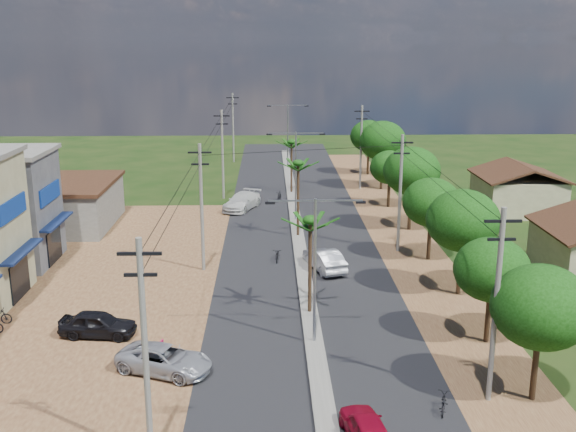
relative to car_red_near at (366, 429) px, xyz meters
name	(u,v)px	position (x,y,z in m)	size (l,w,h in m)	color
ground	(314,344)	(-1.50, 9.21, -0.65)	(160.00, 160.00, 0.00)	black
road	(301,256)	(-1.50, 24.21, -0.63)	(12.00, 110.00, 0.04)	black
median	(299,243)	(-1.50, 27.21, -0.56)	(1.00, 90.00, 0.18)	#605E56
dirt_lot_west	(74,292)	(-16.50, 17.21, -0.64)	(18.00, 46.00, 0.04)	#54301D
dirt_shoulder_east	(413,255)	(7.00, 24.21, -0.64)	(5.00, 90.00, 0.03)	#54301D
low_shed	(54,204)	(-22.50, 33.21, 1.31)	(10.40, 10.40, 3.95)	#605E56
house_east_far	(518,186)	(19.50, 37.21, 1.74)	(7.60, 7.50, 4.60)	#918B62
tree_east_a	(541,307)	(8.00, 3.21, 3.84)	(4.40, 4.40, 6.37)	black
tree_east_b	(492,270)	(7.80, 9.21, 3.46)	(4.00, 4.00, 5.83)	black
tree_east_c	(463,221)	(8.20, 16.21, 4.21)	(4.60, 4.60, 6.83)	black
tree_east_d	(431,202)	(7.90, 23.21, 3.68)	(4.20, 4.20, 6.13)	black
tree_east_e	(412,171)	(8.10, 31.21, 4.44)	(4.80, 4.80, 7.14)	black
tree_east_f	(390,167)	(7.70, 39.21, 3.23)	(3.80, 3.80, 5.52)	black
tree_east_g	(383,141)	(8.30, 47.21, 4.59)	(5.00, 5.00, 7.38)	black
tree_east_h	(369,136)	(8.00, 55.21, 3.98)	(4.40, 4.40, 6.52)	black
palm_median_near	(310,224)	(-1.50, 13.21, 4.88)	(2.00, 2.00, 6.15)	black
palm_median_mid	(298,167)	(-1.50, 29.21, 5.25)	(2.00, 2.00, 6.55)	black
palm_median_far	(291,144)	(-1.50, 45.21, 4.61)	(2.00, 2.00, 5.85)	black
streetlight_near	(315,259)	(-1.50, 9.21, 4.13)	(5.10, 0.18, 8.00)	gray
streetlight_mid	(296,169)	(-1.50, 34.21, 4.13)	(5.10, 0.18, 8.00)	gray
streetlight_far	(288,131)	(-1.50, 59.21, 4.13)	(5.10, 0.18, 8.00)	gray
utility_pole_w_a	(145,347)	(-8.50, -0.79, 4.10)	(1.60, 0.24, 9.00)	#605E56
utility_pole_w_b	(202,205)	(-8.50, 21.21, 4.10)	(1.60, 0.24, 9.00)	#605E56
utility_pole_w_c	(223,152)	(-8.50, 43.21, 4.10)	(1.60, 0.24, 9.00)	#605E56
utility_pole_w_d	(233,126)	(-8.50, 64.21, 4.10)	(1.60, 0.24, 9.00)	#605E56
utility_pole_e_a	(496,302)	(6.00, 3.21, 4.10)	(1.60, 0.24, 9.00)	#605E56
utility_pole_e_b	(400,191)	(6.00, 25.21, 4.10)	(1.60, 0.24, 9.00)	#605E56
utility_pole_e_c	(361,146)	(6.00, 47.21, 4.10)	(1.60, 0.24, 9.00)	#605E56
car_red_near	(366,429)	(0.00, 0.00, 0.00)	(1.54, 3.84, 1.31)	maroon
car_silver_mid	(324,260)	(0.00, 21.01, 0.11)	(1.62, 4.65, 1.53)	#A3A5AB
car_white_far	(242,202)	(-6.45, 38.50, 0.12)	(2.17, 5.35, 1.55)	#BBBBB6
car_parked_silver	(165,360)	(-9.00, 6.23, 0.00)	(2.18, 4.74, 1.32)	#A3A5AB
car_parked_dark	(98,325)	(-13.25, 10.46, 0.06)	(1.67, 4.16, 1.42)	black
moto_rider_east	(443,404)	(3.70, 2.27, -0.25)	(0.53, 1.52, 0.80)	black
moto_rider_west_a	(277,255)	(-3.27, 23.09, -0.18)	(0.63, 1.80, 0.95)	black
moto_rider_west_b	(279,197)	(-2.84, 41.73, -0.15)	(0.48, 1.69, 1.02)	black
roadside_sign	(158,353)	(-9.50, 7.44, -0.18)	(0.39, 1.13, 0.96)	#AA0F41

